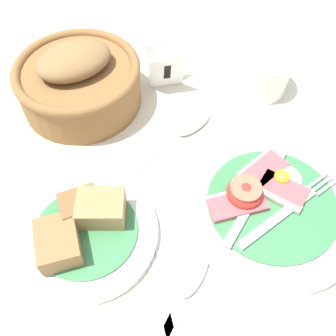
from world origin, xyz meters
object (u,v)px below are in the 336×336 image
(bread_basket, at_px, (79,81))
(teaspoon_by_saucer, at_px, (185,293))
(teaspoon_near_cup, at_px, (182,133))
(fork_on_cloth, at_px, (167,320))
(number_card, at_px, (164,69))
(breakfast_plate, at_px, (268,202))
(sugar_cup, at_px, (263,72))
(bread_plate, at_px, (84,228))

(bread_basket, bearing_deg, teaspoon_by_saucer, -76.67)
(teaspoon_by_saucer, relative_size, teaspoon_near_cup, 0.91)
(bread_basket, xyz_separation_m, fork_on_cloth, (0.06, -0.40, -0.04))
(number_card, bearing_deg, breakfast_plate, -69.71)
(breakfast_plate, bearing_deg, fork_on_cloth, -145.07)
(breakfast_plate, relative_size, sugar_cup, 2.83)
(sugar_cup, relative_size, number_card, 1.24)
(bread_plate, bearing_deg, teaspoon_near_cup, 39.46)
(teaspoon_by_saucer, height_order, fork_on_cloth, teaspoon_by_saucer)
(number_card, relative_size, fork_on_cloth, 0.40)
(breakfast_plate, bearing_deg, number_card, 107.70)
(sugar_cup, height_order, bread_basket, bread_basket)
(bread_plate, relative_size, teaspoon_near_cup, 1.11)
(number_card, xyz_separation_m, fork_on_cloth, (-0.09, -0.40, -0.04))
(sugar_cup, xyz_separation_m, teaspoon_by_saucer, (-0.23, -0.33, -0.03))
(sugar_cup, distance_m, number_card, 0.17)
(teaspoon_near_cup, height_order, fork_on_cloth, teaspoon_near_cup)
(bread_plate, xyz_separation_m, bread_basket, (0.02, 0.26, 0.03))
(breakfast_plate, height_order, teaspoon_near_cup, breakfast_plate)
(bread_plate, distance_m, number_card, 0.32)
(breakfast_plate, distance_m, fork_on_cloth, 0.22)
(fork_on_cloth, bearing_deg, number_card, -12.94)
(teaspoon_by_saucer, bearing_deg, breakfast_plate, -16.29)
(sugar_cup, height_order, teaspoon_near_cup, sugar_cup)
(fork_on_cloth, bearing_deg, bread_basket, 7.76)
(bread_plate, distance_m, bread_basket, 0.26)
(teaspoon_near_cup, xyz_separation_m, fork_on_cloth, (-0.09, -0.28, -0.00))
(bread_plate, bearing_deg, number_card, 57.36)
(sugar_cup, relative_size, teaspoon_near_cup, 0.52)
(sugar_cup, distance_m, teaspoon_near_cup, 0.18)
(bread_plate, height_order, sugar_cup, sugar_cup)
(bread_plate, xyz_separation_m, fork_on_cloth, (0.08, -0.14, -0.01))
(bread_basket, distance_m, fork_on_cloth, 0.40)
(bread_plate, relative_size, teaspoon_by_saucer, 1.22)
(breakfast_plate, relative_size, teaspoon_near_cup, 1.47)
(bread_basket, relative_size, teaspoon_near_cup, 1.19)
(breakfast_plate, distance_m, teaspoon_near_cup, 0.18)
(number_card, bearing_deg, bread_basket, -174.49)
(bread_plate, height_order, number_card, number_card)
(bread_basket, xyz_separation_m, teaspoon_by_saucer, (0.09, -0.37, -0.04))
(number_card, height_order, teaspoon_near_cup, number_card)
(bread_basket, bearing_deg, fork_on_cloth, -81.59)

